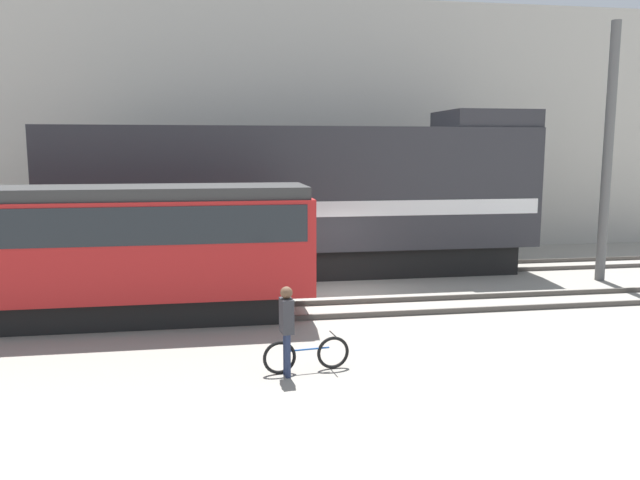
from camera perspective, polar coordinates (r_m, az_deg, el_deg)
ground_plane at (r=18.34m, az=2.03°, el=-5.29°), size 120.00×120.00×0.00m
track_near at (r=16.91m, az=3.04°, el=-6.24°), size 60.00×1.51×0.14m
track_far at (r=21.73m, az=0.16°, el=-2.93°), size 60.00×1.51×0.14m
building_backdrop at (r=29.09m, az=-2.47°, el=10.09°), size 35.85×6.00×10.41m
freight_locomotive at (r=21.27m, az=-1.72°, el=3.81°), size 16.30×3.04×5.63m
streetcar at (r=16.43m, az=-20.06°, el=-0.48°), size 10.83×2.54×3.41m
bicycle at (r=12.39m, az=-1.23°, el=-10.46°), size 1.74×0.44×0.72m
person at (r=11.94m, az=-3.07°, el=-7.48°), size 0.26×0.38×1.76m
utility_pole_right at (r=22.33m, az=24.82°, el=7.16°), size 0.31×0.31×8.31m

